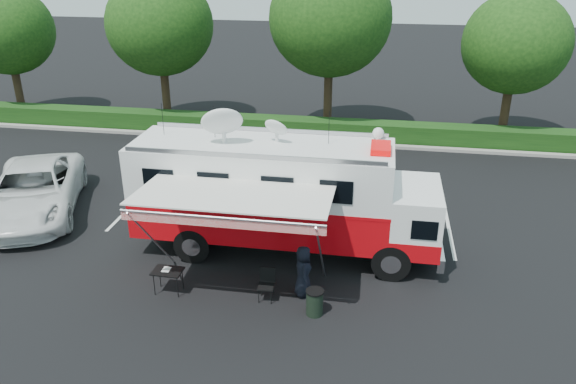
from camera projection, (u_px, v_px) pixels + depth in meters
name	position (u px, v px, depth m)	size (l,w,h in m)	color
ground_plane	(285.00, 250.00, 18.64)	(120.00, 120.00, 0.00)	black
back_border	(352.00, 38.00, 28.08)	(60.00, 6.14, 8.87)	#9E998E
stall_lines	(286.00, 210.00, 21.42)	(24.12, 5.50, 0.01)	silver
command_truck	(283.00, 195.00, 17.84)	(9.79, 2.69, 4.71)	black
awning	(232.00, 200.00, 15.04)	(5.35, 2.75, 3.23)	silver
white_suv	(38.00, 213.00, 21.24)	(3.04, 6.60, 1.84)	silver
person	(303.00, 294.00, 16.28)	(0.76, 0.50, 1.56)	black
folding_table	(168.00, 272.00, 16.14)	(0.87, 0.63, 0.73)	black
folding_chair	(267.00, 281.00, 15.92)	(0.48, 0.50, 0.95)	black
trash_bin	(315.00, 302.00, 15.28)	(0.50, 0.50, 0.75)	black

